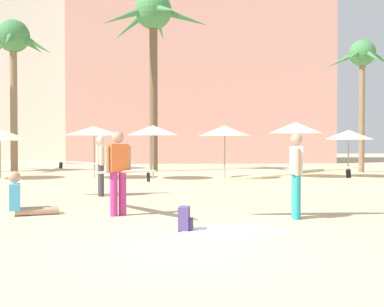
% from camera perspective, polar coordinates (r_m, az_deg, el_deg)
% --- Properties ---
extents(ground, '(120.00, 120.00, 0.00)m').
position_cam_1_polar(ground, '(7.01, -0.93, -11.29)').
color(ground, '#C6B28C').
extents(hotel_pink, '(19.98, 9.26, 16.17)m').
position_cam_1_polar(hotel_pink, '(39.93, 0.84, 10.73)').
color(hotel_pink, '#DB9989').
rests_on(hotel_pink, ground).
extents(hotel_tower_gray, '(16.15, 8.36, 28.85)m').
position_cam_1_polar(hotel_tower_gray, '(49.57, -21.48, 16.27)').
color(hotel_tower_gray, beige).
rests_on(hotel_tower_gray, ground).
extents(palm_tree_far_left, '(4.17, 4.63, 8.22)m').
position_cam_1_polar(palm_tree_far_left, '(28.08, -20.68, 11.95)').
color(palm_tree_far_left, '#896B4C').
rests_on(palm_tree_far_left, ground).
extents(palm_tree_left, '(5.74, 5.83, 9.60)m').
position_cam_1_polar(palm_tree_left, '(26.41, -4.67, 15.29)').
color(palm_tree_left, brown).
rests_on(palm_tree_left, ground).
extents(palm_tree_center, '(3.50, 3.67, 6.89)m').
position_cam_1_polar(palm_tree_center, '(26.60, 19.79, 10.25)').
color(palm_tree_center, '#896B4C').
rests_on(palm_tree_center, ground).
extents(cafe_umbrella_2, '(2.50, 2.50, 2.25)m').
position_cam_1_polar(cafe_umbrella_2, '(20.90, -11.68, 2.67)').
color(cafe_umbrella_2, gray).
rests_on(cafe_umbrella_2, ground).
extents(cafe_umbrella_3, '(2.29, 2.29, 2.29)m').
position_cam_1_polar(cafe_umbrella_3, '(20.56, 3.95, 2.74)').
color(cafe_umbrella_3, gray).
rests_on(cafe_umbrella_3, ground).
extents(cafe_umbrella_4, '(2.58, 2.58, 2.14)m').
position_cam_1_polar(cafe_umbrella_4, '(21.85, -22.08, 2.12)').
color(cafe_umbrella_4, gray).
rests_on(cafe_umbrella_4, ground).
extents(cafe_umbrella_5, '(2.41, 2.41, 2.46)m').
position_cam_1_polar(cafe_umbrella_5, '(21.63, 12.34, 3.04)').
color(cafe_umbrella_5, gray).
rests_on(cafe_umbrella_5, ground).
extents(cafe_umbrella_6, '(2.24, 2.24, 2.11)m').
position_cam_1_polar(cafe_umbrella_6, '(22.45, 18.29, 2.14)').
color(cafe_umbrella_6, gray).
rests_on(cafe_umbrella_6, ground).
extents(cafe_umbrella_7, '(2.24, 2.24, 2.27)m').
position_cam_1_polar(cafe_umbrella_7, '(20.11, -4.71, 2.78)').
color(cafe_umbrella_7, gray).
rests_on(cafe_umbrella_7, ground).
extents(beach_towel, '(1.80, 1.31, 0.01)m').
position_cam_1_polar(beach_towel, '(8.30, 4.55, -9.27)').
color(beach_towel, white).
rests_on(beach_towel, ground).
extents(backpack, '(0.28, 0.33, 0.42)m').
position_cam_1_polar(backpack, '(8.30, -0.88, -7.90)').
color(backpack, '#513F75').
rests_on(backpack, ground).
extents(person_mid_right, '(1.07, 0.66, 0.93)m').
position_cam_1_polar(person_mid_right, '(10.66, -19.51, -5.32)').
color(person_mid_right, tan).
rests_on(person_mid_right, ground).
extents(person_mid_center, '(2.95, 0.81, 1.72)m').
position_cam_1_polar(person_mid_center, '(9.91, 12.21, -2.23)').
color(person_mid_center, teal).
rests_on(person_mid_center, ground).
extents(person_near_left, '(1.93, 2.80, 1.77)m').
position_cam_1_polar(person_near_left, '(10.18, -8.79, -2.04)').
color(person_near_left, '#B7337F').
rests_on(person_near_left, ground).
extents(person_far_left, '(2.94, 1.00, 1.74)m').
position_cam_1_polar(person_far_left, '(13.97, -10.85, -1.17)').
color(person_far_left, '#3D3D42').
rests_on(person_far_left, ground).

